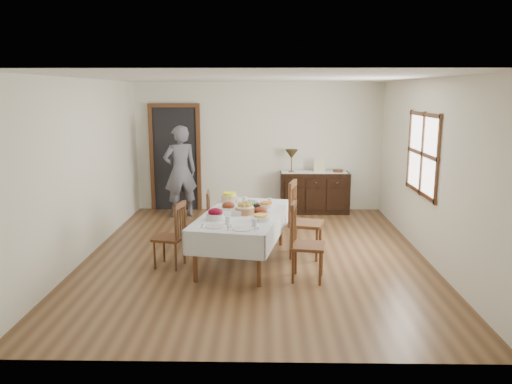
{
  "coord_description": "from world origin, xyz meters",
  "views": [
    {
      "loc": [
        0.13,
        -7.13,
        2.42
      ],
      "look_at": [
        0.0,
        0.1,
        0.95
      ],
      "focal_mm": 35.0,
      "sensor_mm": 36.0,
      "label": 1
    }
  ],
  "objects_px": {
    "dining_table": "(243,219)",
    "chair_right_near": "(304,241)",
    "chair_left_near": "(172,234)",
    "chair_left_far": "(201,220)",
    "chair_right_far": "(302,219)",
    "sideboard": "(314,192)",
    "person": "(180,169)",
    "table_lamp": "(292,155)"
  },
  "relations": [
    {
      "from": "dining_table",
      "to": "chair_right_near",
      "type": "distance_m",
      "value": 1.07
    },
    {
      "from": "dining_table",
      "to": "chair_left_near",
      "type": "height_order",
      "value": "chair_left_near"
    },
    {
      "from": "person",
      "to": "table_lamp",
      "type": "distance_m",
      "value": 2.2
    },
    {
      "from": "chair_left_near",
      "to": "chair_left_far",
      "type": "bearing_deg",
      "value": 174.03
    },
    {
      "from": "dining_table",
      "to": "sideboard",
      "type": "relative_size",
      "value": 1.64
    },
    {
      "from": "table_lamp",
      "to": "person",
      "type": "bearing_deg",
      "value": -170.57
    },
    {
      "from": "table_lamp",
      "to": "dining_table",
      "type": "bearing_deg",
      "value": -105.85
    },
    {
      "from": "chair_left_far",
      "to": "chair_right_near",
      "type": "bearing_deg",
      "value": 46.05
    },
    {
      "from": "table_lamp",
      "to": "chair_right_near",
      "type": "bearing_deg",
      "value": -90.33
    },
    {
      "from": "chair_left_near",
      "to": "chair_right_near",
      "type": "distance_m",
      "value": 1.84
    },
    {
      "from": "dining_table",
      "to": "table_lamp",
      "type": "height_order",
      "value": "table_lamp"
    },
    {
      "from": "dining_table",
      "to": "chair_right_far",
      "type": "distance_m",
      "value": 0.91
    },
    {
      "from": "chair_right_near",
      "to": "chair_right_far",
      "type": "height_order",
      "value": "chair_right_far"
    },
    {
      "from": "chair_left_near",
      "to": "chair_left_far",
      "type": "relative_size",
      "value": 1.03
    },
    {
      "from": "chair_left_far",
      "to": "person",
      "type": "distance_m",
      "value": 2.16
    },
    {
      "from": "chair_right_far",
      "to": "person",
      "type": "relative_size",
      "value": 0.59
    },
    {
      "from": "chair_left_near",
      "to": "chair_right_near",
      "type": "bearing_deg",
      "value": 88.76
    },
    {
      "from": "sideboard",
      "to": "chair_right_near",
      "type": "bearing_deg",
      "value": -97.66
    },
    {
      "from": "chair_left_near",
      "to": "table_lamp",
      "type": "relative_size",
      "value": 2.02
    },
    {
      "from": "chair_right_near",
      "to": "person",
      "type": "relative_size",
      "value": 0.54
    },
    {
      "from": "chair_right_near",
      "to": "sideboard",
      "type": "distance_m",
      "value": 3.7
    },
    {
      "from": "chair_right_far",
      "to": "chair_left_near",
      "type": "bearing_deg",
      "value": 119.38
    },
    {
      "from": "chair_left_near",
      "to": "person",
      "type": "xyz_separation_m",
      "value": [
        -0.35,
        2.85,
        0.48
      ]
    },
    {
      "from": "chair_left_far",
      "to": "sideboard",
      "type": "relative_size",
      "value": 0.66
    },
    {
      "from": "person",
      "to": "dining_table",
      "type": "bearing_deg",
      "value": 92.14
    },
    {
      "from": "chair_right_far",
      "to": "sideboard",
      "type": "bearing_deg",
      "value": 4.89
    },
    {
      "from": "sideboard",
      "to": "person",
      "type": "bearing_deg",
      "value": -171.83
    },
    {
      "from": "dining_table",
      "to": "person",
      "type": "xyz_separation_m",
      "value": [
        -1.32,
        2.61,
        0.32
      ]
    },
    {
      "from": "chair_left_near",
      "to": "chair_right_far",
      "type": "bearing_deg",
      "value": 117.95
    },
    {
      "from": "person",
      "to": "table_lamp",
      "type": "relative_size",
      "value": 4.13
    },
    {
      "from": "person",
      "to": "table_lamp",
      "type": "height_order",
      "value": "person"
    },
    {
      "from": "dining_table",
      "to": "chair_left_far",
      "type": "height_order",
      "value": "chair_left_far"
    },
    {
      "from": "table_lamp",
      "to": "sideboard",
      "type": "bearing_deg",
      "value": 2.28
    },
    {
      "from": "dining_table",
      "to": "person",
      "type": "bearing_deg",
      "value": 127.53
    },
    {
      "from": "chair_left_near",
      "to": "table_lamp",
      "type": "distance_m",
      "value": 3.75
    },
    {
      "from": "dining_table",
      "to": "chair_right_far",
      "type": "xyz_separation_m",
      "value": [
        0.87,
        0.26,
        -0.06
      ]
    },
    {
      "from": "chair_right_far",
      "to": "dining_table",
      "type": "bearing_deg",
      "value": 120.96
    },
    {
      "from": "chair_left_far",
      "to": "chair_right_near",
      "type": "relative_size",
      "value": 0.88
    },
    {
      "from": "chair_right_near",
      "to": "person",
      "type": "bearing_deg",
      "value": 42.23
    },
    {
      "from": "chair_right_far",
      "to": "table_lamp",
      "type": "bearing_deg",
      "value": 14.75
    },
    {
      "from": "dining_table",
      "to": "chair_right_near",
      "type": "xyz_separation_m",
      "value": [
        0.82,
        -0.68,
        -0.11
      ]
    },
    {
      "from": "chair_left_far",
      "to": "chair_right_far",
      "type": "xyz_separation_m",
      "value": [
        1.55,
        -0.34,
        0.11
      ]
    }
  ]
}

